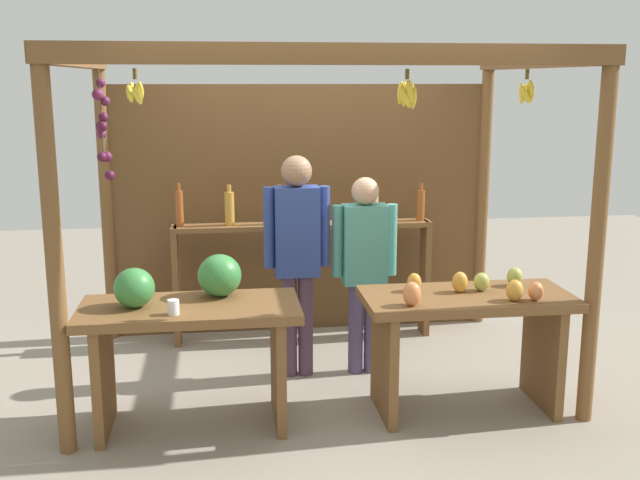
% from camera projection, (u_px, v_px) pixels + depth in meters
% --- Properties ---
extents(ground_plane, '(12.00, 12.00, 0.00)m').
position_uv_depth(ground_plane, '(316.00, 372.00, 5.69)').
color(ground_plane, gray).
rests_on(ground_plane, ground).
extents(market_stall, '(3.37, 2.17, 2.37)m').
position_uv_depth(market_stall, '(308.00, 182.00, 5.87)').
color(market_stall, brown).
rests_on(market_stall, ground).
extents(fruit_counter_left, '(1.36, 0.66, 1.07)m').
position_uv_depth(fruit_counter_left, '(189.00, 324.00, 4.71)').
color(fruit_counter_left, brown).
rests_on(fruit_counter_left, ground).
extents(fruit_counter_right, '(1.36, 0.64, 0.95)m').
position_uv_depth(fruit_counter_right, '(467.00, 324.00, 4.93)').
color(fruit_counter_right, brown).
rests_on(fruit_counter_right, ground).
extents(bottle_shelf_unit, '(2.16, 0.22, 1.35)m').
position_uv_depth(bottle_shelf_unit, '(302.00, 247.00, 6.27)').
color(bottle_shelf_unit, brown).
rests_on(bottle_shelf_unit, ground).
extents(vendor_man, '(0.48, 0.22, 1.64)m').
position_uv_depth(vendor_man, '(297.00, 246.00, 5.44)').
color(vendor_man, '#523950').
rests_on(vendor_man, ground).
extents(vendor_woman, '(0.48, 0.20, 1.48)m').
position_uv_depth(vendor_woman, '(364.00, 259.00, 5.52)').
color(vendor_woman, '#53456F').
rests_on(vendor_woman, ground).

